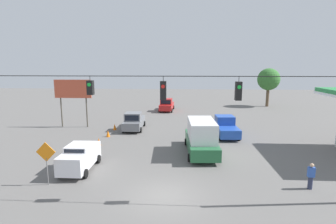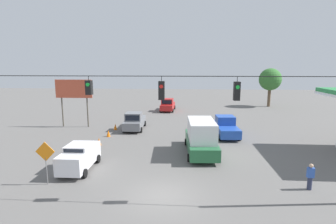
% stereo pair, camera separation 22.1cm
% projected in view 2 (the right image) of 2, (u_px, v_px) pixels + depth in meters
% --- Properties ---
extents(ground_plane, '(140.00, 140.00, 0.00)m').
position_uv_depth(ground_plane, '(162.00, 196.00, 15.45)').
color(ground_plane, '#605E5B').
extents(overhead_signal_span, '(20.45, 0.38, 7.56)m').
position_uv_depth(overhead_signal_span, '(164.00, 118.00, 14.37)').
color(overhead_signal_span, '#939399').
rests_on(overhead_signal_span, ground_plane).
extents(box_truck_green_crossing_near, '(2.82, 6.83, 2.98)m').
position_uv_depth(box_truck_green_crossing_near, '(201.00, 137.00, 22.65)').
color(box_truck_green_crossing_near, '#236038').
rests_on(box_truck_green_crossing_near, ground_plane).
extents(sedan_white_parked_shoulder, '(2.00, 4.38, 1.94)m').
position_uv_depth(sedan_white_parked_shoulder, '(79.00, 156.00, 19.18)').
color(sedan_white_parked_shoulder, silver).
rests_on(sedan_white_parked_shoulder, ground_plane).
extents(pickup_truck_blue_oncoming_far, '(2.54, 5.26, 2.12)m').
position_uv_depth(pickup_truck_blue_oncoming_far, '(226.00, 127.00, 28.39)').
color(pickup_truck_blue_oncoming_far, '#234CB2').
rests_on(pickup_truck_blue_oncoming_far, ground_plane).
extents(pickup_truck_red_withflow_deep, '(2.45, 5.20, 2.12)m').
position_uv_depth(pickup_truck_red_withflow_deep, '(168.00, 105.00, 44.06)').
color(pickup_truck_red_withflow_deep, red).
rests_on(pickup_truck_red_withflow_deep, ground_plane).
extents(pickup_truck_grey_withflow_far, '(2.30, 5.19, 2.12)m').
position_uv_depth(pickup_truck_grey_withflow_far, '(134.00, 121.00, 31.29)').
color(pickup_truck_grey_withflow_far, slate).
rests_on(pickup_truck_grey_withflow_far, ground_plane).
extents(traffic_cone_nearest, '(0.41, 0.41, 0.73)m').
position_uv_depth(traffic_cone_nearest, '(72.00, 163.00, 19.57)').
color(traffic_cone_nearest, orange).
rests_on(traffic_cone_nearest, ground_plane).
extents(traffic_cone_second, '(0.41, 0.41, 0.73)m').
position_uv_depth(traffic_cone_second, '(87.00, 152.00, 22.20)').
color(traffic_cone_second, orange).
rests_on(traffic_cone_second, ground_plane).
extents(traffic_cone_third, '(0.41, 0.41, 0.73)m').
position_uv_depth(traffic_cone_third, '(99.00, 141.00, 25.19)').
color(traffic_cone_third, orange).
rests_on(traffic_cone_third, ground_plane).
extents(traffic_cone_fourth, '(0.41, 0.41, 0.73)m').
position_uv_depth(traffic_cone_fourth, '(108.00, 133.00, 28.19)').
color(traffic_cone_fourth, orange).
rests_on(traffic_cone_fourth, ground_plane).
extents(traffic_cone_fifth, '(0.41, 0.41, 0.73)m').
position_uv_depth(traffic_cone_fifth, '(115.00, 127.00, 31.19)').
color(traffic_cone_fifth, orange).
rests_on(traffic_cone_fifth, ground_plane).
extents(roadside_billboard, '(4.58, 0.16, 5.87)m').
position_uv_depth(roadside_billboard, '(74.00, 92.00, 32.11)').
color(roadside_billboard, '#4C473D').
rests_on(roadside_billboard, ground_plane).
extents(work_zone_sign, '(1.27, 0.06, 2.84)m').
position_uv_depth(work_zone_sign, '(45.00, 155.00, 16.60)').
color(work_zone_sign, slate).
rests_on(work_zone_sign, ground_plane).
extents(pedestrian, '(0.40, 0.28, 1.67)m').
position_uv_depth(pedestrian, '(310.00, 177.00, 16.09)').
color(pedestrian, '#2D334C').
rests_on(pedestrian, ground_plane).
extents(tree_horizon_left, '(4.03, 4.03, 7.05)m').
position_uv_depth(tree_horizon_left, '(270.00, 80.00, 48.00)').
color(tree_horizon_left, brown).
rests_on(tree_horizon_left, ground_plane).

